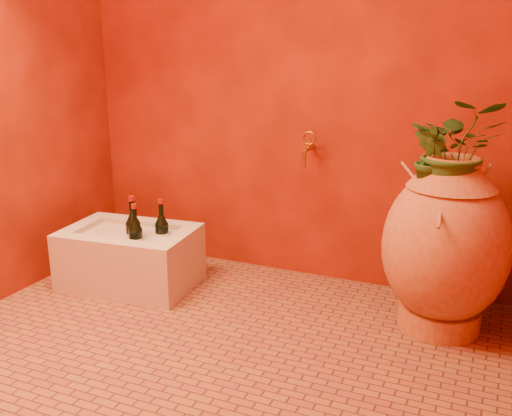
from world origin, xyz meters
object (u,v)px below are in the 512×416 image
at_px(wine_bottle_a, 136,241).
at_px(wall_tap, 308,147).
at_px(amphora, 446,245).
at_px(wine_bottle_b, 134,236).
at_px(stone_basin, 131,258).
at_px(wine_bottle_c, 162,235).

distance_m(wine_bottle_a, wall_tap, 1.02).
height_order(amphora, wine_bottle_a, amphora).
bearing_deg(wall_tap, wine_bottle_a, -146.42).
bearing_deg(amphora, wine_bottle_b, -172.94).
height_order(amphora, stone_basin, amphora).
xyz_separation_m(stone_basin, wine_bottle_a, (0.09, -0.06, 0.13)).
relative_size(wine_bottle_a, wall_tap, 1.72).
xyz_separation_m(wine_bottle_a, wine_bottle_c, (0.08, 0.12, 0.00)).
bearing_deg(amphora, wall_tap, 159.90).
bearing_deg(wine_bottle_b, wall_tap, 30.29).
bearing_deg(wine_bottle_a, wine_bottle_c, 57.29).
bearing_deg(stone_basin, wine_bottle_a, -35.18).
bearing_deg(wine_bottle_a, stone_basin, 144.82).
height_order(wine_bottle_c, wall_tap, wall_tap).
relative_size(amphora, wine_bottle_c, 2.61).
bearing_deg(wine_bottle_b, wine_bottle_a, -43.20).
bearing_deg(wall_tap, wine_bottle_c, -150.80).
relative_size(amphora, wine_bottle_b, 2.41).
relative_size(stone_basin, wall_tap, 4.06).
bearing_deg(stone_basin, wall_tap, 27.50).
height_order(amphora, wine_bottle_b, amphora).
xyz_separation_m(wine_bottle_a, wine_bottle_b, (-0.04, 0.04, 0.01)).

